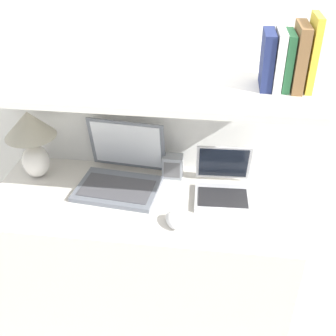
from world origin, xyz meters
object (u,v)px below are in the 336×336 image
Objects in this scene: laptop_large at (121,173)px; book_yellow at (312,53)px; book_white at (278,59)px; book_navy at (267,60)px; computer_mouse at (173,220)px; book_brown at (299,57)px; laptop_small at (223,186)px; router_box at (173,166)px; table_lamp at (31,135)px; book_green at (287,61)px.

book_yellow reaches higher than laptop_large.
book_white reaches higher than book_navy.
book_yellow is at bearing 25.84° from computer_mouse.
book_white is at bearing -3.01° from laptop_large.
book_brown reaches higher than computer_mouse.
laptop_small is 1.15× the size of book_brown.
laptop_small reaches higher than router_box.
laptop_large is 0.81m from book_white.
book_navy is (0.95, -0.05, 0.39)m from table_lamp.
computer_mouse is 0.59× the size of book_navy.
laptop_small is (0.84, -0.04, -0.16)m from table_lamp.
laptop_large reaches higher than laptop_small.
book_yellow reaches higher than computer_mouse.
table_lamp is 0.42m from laptop_large.
laptop_large is 1.68× the size of book_brown.
book_green is (0.41, -0.12, 0.54)m from router_box.
book_green is 0.07m from book_navy.
book_white is (0.34, 0.22, 0.58)m from computer_mouse.
book_yellow is 1.29× the size of book_navy.
computer_mouse is 0.45× the size of book_yellow.
book_green is at bearing 30.35° from computer_mouse.
table_lamp is 1.43× the size of book_brown.
book_green is at bearing -2.67° from laptop_small.
book_navy is (0.30, 0.22, 0.58)m from computer_mouse.
computer_mouse is at bearing -43.35° from laptop_large.
book_brown is at bearing 180.00° from book_yellow.
laptop_small is at bearing 50.73° from computer_mouse.
book_navy reaches higher than laptop_large.
router_box is at bearing 160.28° from book_navy.
table_lamp is at bearing 157.79° from computer_mouse.
book_navy is at bearing 180.00° from book_brown.
laptop_large is 1.86× the size of book_white.
laptop_large is at bearing 177.30° from book_brown.
book_navy reaches higher than laptop_small.
table_lamp is 1.63× the size of book_green.
book_green reaches higher than computer_mouse.
computer_mouse is 0.68m from book_navy.
computer_mouse is 0.34m from router_box.
book_yellow reaches higher than book_green.
laptop_large is (0.39, -0.02, -0.15)m from table_lamp.
laptop_small is 1.31× the size of book_navy.
book_yellow reaches higher than router_box.
book_brown reaches higher than table_lamp.
book_green is at bearing 0.00° from book_navy.
computer_mouse is at bearing -22.21° from table_lamp.
book_brown is at bearing -2.70° from laptop_large.
book_yellow is (0.45, 0.22, 0.61)m from computer_mouse.
computer_mouse is at bearing -154.16° from book_yellow.
table_lamp is 0.63m from router_box.
computer_mouse is 0.57× the size of book_white.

